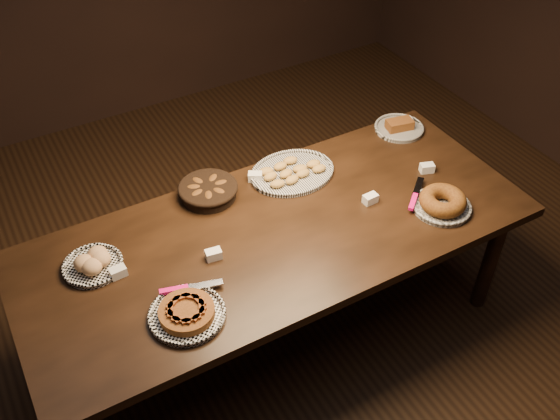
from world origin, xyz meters
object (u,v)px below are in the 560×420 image
madeleine_platter (292,172)px  bundt_cake_plate (442,203)px  buffet_table (278,242)px  apple_tart_plate (187,313)px

madeleine_platter → bundt_cake_plate: bearing=-69.6°
bundt_cake_plate → buffet_table: bearing=161.1°
madeleine_platter → bundt_cake_plate: size_ratio=1.21×
buffet_table → apple_tart_plate: (-0.57, -0.26, 0.10)m
buffet_table → bundt_cake_plate: (0.76, -0.25, 0.11)m
apple_tart_plate → bundt_cake_plate: 1.32m
buffet_table → madeleine_platter: bearing=51.0°
buffet_table → madeleine_platter: madeleine_platter is taller
buffet_table → bundt_cake_plate: bundt_cake_plate is taller
madeleine_platter → bundt_cake_plate: (0.49, -0.58, 0.02)m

